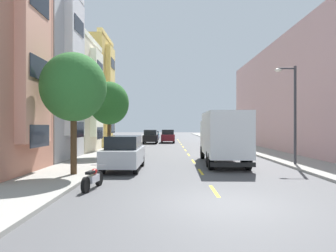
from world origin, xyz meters
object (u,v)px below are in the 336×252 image
object	(u,v)px
street_tree_nearest	(75,87)
parked_suv_silver	(125,152)
moving_burgundy_sedan	(169,136)
parked_sedan_navy	(154,136)
parked_motorcycle	(94,179)
street_tree_second	(110,103)
parked_sedan_teal	(156,134)
parked_suv_black	(152,136)
delivery_box_truck	(224,135)
street_lamp	(294,106)
parked_pickup_white	(213,138)

from	to	relation	value
street_tree_nearest	parked_suv_silver	xyz separation A→B (m)	(2.13, 2.45, -3.40)
street_tree_nearest	moving_burgundy_sedan	world-z (taller)	street_tree_nearest
street_tree_nearest	moving_burgundy_sedan	bearing A→B (deg)	81.54
parked_suv_silver	parked_sedan_navy	xyz separation A→B (m)	(-0.07, 35.66, -0.24)
parked_motorcycle	street_tree_second	bearing A→B (deg)	97.72
street_tree_nearest	parked_sedan_navy	size ratio (longest dim) A/B	1.31
parked_sedan_navy	parked_suv_silver	bearing A→B (deg)	-89.90
street_tree_nearest	moving_burgundy_sedan	distance (m)	31.44
parked_sedan_teal	moving_burgundy_sedan	world-z (taller)	moving_burgundy_sedan
parked_suv_silver	parked_suv_black	world-z (taller)	same
street_tree_second	delivery_box_truck	distance (m)	9.48
street_lamp	parked_sedan_teal	distance (m)	44.86
street_tree_nearest	parked_suv_silver	distance (m)	4.70
delivery_box_truck	street_tree_nearest	bearing A→B (deg)	-148.34
street_tree_second	street_lamp	world-z (taller)	street_lamp
parked_suv_silver	moving_burgundy_sedan	xyz separation A→B (m)	(2.47, 28.46, 0.00)
parked_sedan_teal	delivery_box_truck	bearing A→B (deg)	-81.66
parked_sedan_navy	parked_suv_black	distance (m)	9.14
street_tree_second	parked_sedan_navy	size ratio (longest dim) A/B	1.28
parked_sedan_navy	parked_motorcycle	world-z (taller)	parked_sedan_navy
street_tree_nearest	parked_motorcycle	bearing A→B (deg)	-60.90
street_tree_nearest	parked_suv_black	size ratio (longest dim) A/B	1.23
street_lamp	parked_suv_black	bearing A→B (deg)	112.20
street_tree_nearest	delivery_box_truck	size ratio (longest dim) A/B	0.73
parked_pickup_white	street_lamp	bearing A→B (deg)	-86.20
street_tree_nearest	parked_sedan_teal	bearing A→B (deg)	87.65
street_tree_second	street_lamp	size ratio (longest dim) A/B	0.96
street_tree_nearest	street_lamp	bearing A→B (deg)	18.24
delivery_box_truck	parked_sedan_teal	xyz separation A→B (m)	(-6.24, 42.55, -1.16)
parked_pickup_white	parked_sedan_navy	xyz separation A→B (m)	(-8.65, 9.69, -0.08)
parked_sedan_navy	parked_suv_black	size ratio (longest dim) A/B	0.94
moving_burgundy_sedan	street_tree_second	bearing A→B (deg)	-101.96
street_lamp	parked_suv_silver	xyz separation A→B (m)	(-10.20, -1.61, -2.71)
parked_sedan_teal	parked_pickup_white	bearing A→B (deg)	-65.46
parked_sedan_navy	parked_suv_black	xyz separation A→B (m)	(0.10, -9.13, 0.24)
parked_pickup_white	parked_suv_silver	xyz separation A→B (m)	(-8.58, -25.97, 0.16)
street_lamp	parked_sedan_teal	world-z (taller)	street_lamp
street_lamp	parked_suv_black	world-z (taller)	street_lamp
parked_pickup_white	moving_burgundy_sedan	size ratio (longest dim) A/B	1.10
parked_sedan_teal	parked_motorcycle	size ratio (longest dim) A/B	2.20
parked_sedan_teal	street_tree_nearest	bearing A→B (deg)	-92.35
moving_burgundy_sedan	delivery_box_truck	bearing A→B (deg)	-82.09
parked_pickup_white	parked_sedan_teal	distance (m)	21.09
street_tree_nearest	moving_burgundy_sedan	size ratio (longest dim) A/B	1.24
street_tree_nearest	street_lamp	world-z (taller)	street_lamp
parked_suv_silver	parked_motorcycle	xyz separation A→B (m)	(-0.48, -5.42, -0.58)
parked_suv_silver	parked_motorcycle	bearing A→B (deg)	-95.05
street_tree_nearest	delivery_box_truck	distance (m)	9.94
parked_sedan_navy	moving_burgundy_sedan	xyz separation A→B (m)	(2.54, -7.20, 0.24)
parked_sedan_teal	parked_suv_silver	distance (m)	45.15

